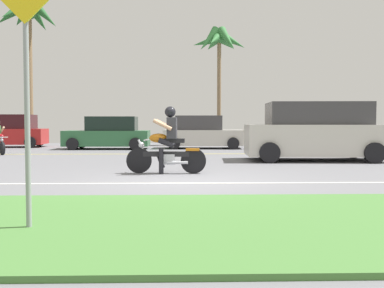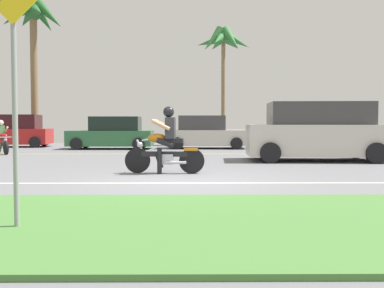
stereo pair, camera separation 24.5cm
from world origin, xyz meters
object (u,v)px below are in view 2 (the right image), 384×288
Objects in this scene: suv_nearby at (317,132)px; parked_car_0 at (15,132)px; palm_tree_1 at (33,24)px; parked_car_2 at (206,133)px; motorcyclist_distant at (2,140)px; palm_tree_0 at (223,45)px; parked_car_3 at (306,134)px; parked_car_1 at (112,134)px; motorcyclist at (165,145)px; street_sign at (14,74)px.

parked_car_0 is (-13.13, 8.49, -0.16)m from suv_nearby.
palm_tree_1 is (0.04, 2.80, 6.14)m from parked_car_0.
motorcyclist_distant is at bearing -155.16° from parked_car_2.
palm_tree_1 is (-13.09, 11.29, 5.98)m from suv_nearby.
palm_tree_0 is at bearing 10.70° from parked_car_0.
motorcyclist_distant is (1.46, -8.00, -6.33)m from palm_tree_1.
parked_car_3 is at bearing 15.69° from motorcyclist_distant.
suv_nearby is 10.29m from parked_car_1.
parked_car_1 is at bearing -18.52° from parked_car_0.
parked_car_0 is (-8.38, 12.11, 0.08)m from motorcyclist.
suv_nearby is 11.26m from street_sign.
parked_car_2 is 2.90× the size of motorcyclist_distant.
motorcyclist is at bearing -97.44° from parked_car_2.
parked_car_0 is 2.77× the size of motorcyclist_distant.
motorcyclist_distant is (-3.82, -3.42, -0.15)m from parked_car_1.
parked_car_2 reaches higher than parked_car_3.
street_sign reaches higher than motorcyclist_distant.
street_sign reaches higher than parked_car_2.
palm_tree_0 is at bearing 72.42° from parked_car_2.
motorcyclist_distant is at bearing -138.20° from parked_car_1.
parked_car_2 is at bearing 178.23° from parked_car_3.
palm_tree_1 is at bearing 100.37° from motorcyclist_distant.
palm_tree_1 is at bearing 163.48° from parked_car_3.
parked_car_1 is at bearing -178.36° from parked_car_3.
parked_car_0 is 0.96× the size of parked_car_2.
parked_car_2 is at bearing -23.18° from palm_tree_1.
parked_car_2 is 1.34× the size of street_sign.
parked_car_2 is (9.78, -1.37, -0.03)m from parked_car_0.
parked_car_2 is at bearing -7.97° from parked_car_0.
street_sign reaches higher than parked_car_0.
street_sign is at bearing -68.63° from parked_car_0.
parked_car_1 is at bearing -174.68° from parked_car_2.
parked_car_0 is 0.45× the size of palm_tree_1.
parked_car_0 reaches higher than parked_car_2.
street_sign is at bearing -99.53° from parked_car_2.
palm_tree_1 is at bearing 108.59° from street_sign.
parked_car_3 is (6.23, 10.59, 0.03)m from motorcyclist.
motorcyclist_distant is at bearing 113.42° from street_sign.
street_sign is at bearing -100.95° from palm_tree_0.
motorcyclist is 10.83m from parked_car_2.
palm_tree_1 reaches higher than parked_car_2.
suv_nearby is at bearing -15.78° from motorcyclist_distant.
parked_car_0 is at bearing 161.48° from parked_car_1.
parked_car_0 is at bearing 106.15° from motorcyclist_distant.
parked_car_3 reaches higher than motorcyclist_distant.
palm_tree_1 reaches higher than motorcyclist_distant.
suv_nearby is 0.56× the size of palm_tree_1.
suv_nearby reaches higher than parked_car_3.
parked_car_1 is 8.33m from palm_tree_0.
motorcyclist reaches higher than parked_car_1.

